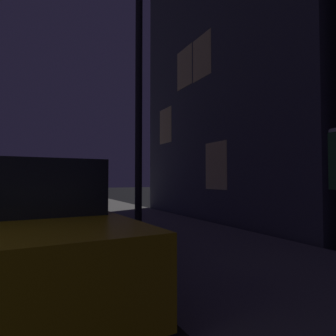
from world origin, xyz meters
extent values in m
cube|color=gold|center=(2.85, 2.78, 0.57)|extent=(2.00, 4.51, 0.64)
cube|color=#1E2328|center=(2.85, 2.76, 1.15)|extent=(1.68, 2.21, 0.56)
cylinder|color=black|center=(3.70, 4.19, 0.33)|extent=(0.25, 0.67, 0.66)
cylinder|color=black|center=(3.82, 1.45, 0.33)|extent=(0.25, 0.67, 0.66)
cube|color=navy|center=(2.85, 8.29, 0.57)|extent=(2.01, 4.31, 0.64)
cube|color=#1E2328|center=(2.85, 8.37, 1.15)|extent=(1.71, 2.13, 0.56)
cylinder|color=black|center=(3.75, 9.64, 0.33)|extent=(0.24, 0.67, 0.66)
cylinder|color=black|center=(3.84, 7.00, 0.33)|extent=(0.24, 0.67, 0.66)
cylinder|color=black|center=(5.27, 5.12, 2.88)|extent=(0.16, 0.16, 5.47)
cube|color=#4C4C56|center=(10.49, 5.69, 5.55)|extent=(6.39, 7.23, 11.09)
cube|color=#F2D17F|center=(7.32, 6.61, 4.62)|extent=(0.06, 0.90, 1.20)
cube|color=#F2D17F|center=(7.32, 7.94, 3.06)|extent=(0.06, 0.90, 1.20)
cube|color=#F2D17F|center=(7.32, 5.01, 1.57)|extent=(0.06, 0.90, 1.20)
cube|color=#F2D17F|center=(7.32, 5.64, 4.60)|extent=(0.06, 0.90, 1.20)
camera|label=1|loc=(2.95, -1.10, 1.24)|focal=31.49mm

